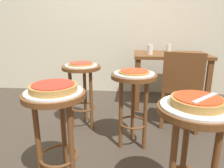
# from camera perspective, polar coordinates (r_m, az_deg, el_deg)

# --- Properties ---
(ground_plane) EXTENTS (6.00, 6.00, 0.00)m
(ground_plane) POSITION_cam_1_polar(r_m,az_deg,el_deg) (2.15, -5.54, -15.10)
(ground_plane) COLOR #42382D
(stool_foreground) EXTENTS (0.41, 0.41, 0.69)m
(stool_foreground) POSITION_cam_1_polar(r_m,az_deg,el_deg) (1.25, 21.34, -13.42)
(stool_foreground) COLOR brown
(stool_foreground) RESTS_ON ground_plane
(serving_plate_foreground) EXTENTS (0.37, 0.37, 0.01)m
(serving_plate_foreground) POSITION_cam_1_polar(r_m,az_deg,el_deg) (1.18, 22.23, -5.66)
(serving_plate_foreground) COLOR white
(serving_plate_foreground) RESTS_ON stool_foreground
(pizza_foreground) EXTENTS (0.27, 0.27, 0.05)m
(pizza_foreground) POSITION_cam_1_polar(r_m,az_deg,el_deg) (1.17, 22.38, -4.36)
(pizza_foreground) COLOR #B78442
(pizza_foreground) RESTS_ON serving_plate_foreground
(stool_middle) EXTENTS (0.41, 0.41, 0.69)m
(stool_middle) POSITION_cam_1_polar(r_m,az_deg,el_deg) (1.44, -15.16, -8.93)
(stool_middle) COLOR brown
(stool_middle) RESTS_ON ground_plane
(serving_plate_middle) EXTENTS (0.37, 0.37, 0.01)m
(serving_plate_middle) POSITION_cam_1_polar(r_m,az_deg,el_deg) (1.37, -15.71, -2.03)
(serving_plate_middle) COLOR white
(serving_plate_middle) RESTS_ON stool_middle
(pizza_middle) EXTENTS (0.30, 0.30, 0.05)m
(pizza_middle) POSITION_cam_1_polar(r_m,az_deg,el_deg) (1.36, -15.80, -0.89)
(pizza_middle) COLOR #B78442
(pizza_middle) RESTS_ON serving_plate_middle
(stool_leftside) EXTENTS (0.41, 0.41, 0.69)m
(stool_leftside) POSITION_cam_1_polar(r_m,az_deg,el_deg) (1.87, 5.93, -2.51)
(stool_leftside) COLOR brown
(stool_leftside) RESTS_ON ground_plane
(serving_plate_leftside) EXTENTS (0.36, 0.36, 0.01)m
(serving_plate_leftside) POSITION_cam_1_polar(r_m,az_deg,el_deg) (1.82, 6.09, 2.91)
(serving_plate_leftside) COLOR silver
(serving_plate_leftside) RESTS_ON stool_leftside
(pizza_leftside) EXTENTS (0.27, 0.27, 0.02)m
(pizza_leftside) POSITION_cam_1_polar(r_m,az_deg,el_deg) (1.82, 6.11, 3.40)
(pizza_leftside) COLOR #B78442
(pizza_leftside) RESTS_ON serving_plate_leftside
(stool_rear) EXTENTS (0.41, 0.41, 0.69)m
(stool_rear) POSITION_cam_1_polar(r_m,az_deg,el_deg) (2.24, -8.28, 0.57)
(stool_rear) COLOR brown
(stool_rear) RESTS_ON ground_plane
(serving_plate_rear) EXTENTS (0.34, 0.34, 0.01)m
(serving_plate_rear) POSITION_cam_1_polar(r_m,az_deg,el_deg) (2.20, -8.47, 5.12)
(serving_plate_rear) COLOR white
(serving_plate_rear) RESTS_ON stool_rear
(pizza_rear) EXTENTS (0.27, 0.27, 0.02)m
(pizza_rear) POSITION_cam_1_polar(r_m,az_deg,el_deg) (2.20, -8.49, 5.53)
(pizza_rear) COLOR #B78442
(pizza_rear) RESTS_ON serving_plate_rear
(dining_table) EXTENTS (0.98, 0.66, 0.73)m
(dining_table) POSITION_cam_1_polar(r_m,az_deg,el_deg) (2.97, 15.65, 5.76)
(dining_table) COLOR brown
(dining_table) RESTS_ON ground_plane
(cup_near_edge) EXTENTS (0.08, 0.08, 0.12)m
(cup_near_edge) POSITION_cam_1_polar(r_m,az_deg,el_deg) (2.78, 10.44, 9.28)
(cup_near_edge) COLOR silver
(cup_near_edge) RESTS_ON dining_table
(cup_far_edge) EXTENTS (0.07, 0.07, 0.12)m
(cup_far_edge) POSITION_cam_1_polar(r_m,az_deg,el_deg) (3.04, 15.30, 9.47)
(cup_far_edge) COLOR silver
(cup_far_edge) RESTS_ON dining_table
(wooden_chair) EXTENTS (0.50, 0.50, 0.85)m
(wooden_chair) POSITION_cam_1_polar(r_m,az_deg,el_deg) (2.34, 18.81, -0.78)
(wooden_chair) COLOR brown
(wooden_chair) RESTS_ON ground_plane
(pizza_server_knife) EXTENTS (0.17, 0.17, 0.01)m
(pizza_server_knife) POSITION_cam_1_polar(r_m,az_deg,el_deg) (1.15, 24.23, -3.47)
(pizza_server_knife) COLOR silver
(pizza_server_knife) RESTS_ON pizza_foreground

